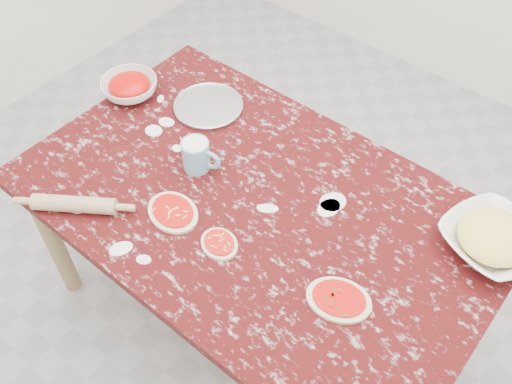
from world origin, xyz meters
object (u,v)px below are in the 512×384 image
object	(u,v)px
pizza_tray	(208,106)
sauce_bowl	(130,88)
flour_mug	(197,155)
rolling_pin	(74,204)
cheese_bowl	(492,241)
worktable	(256,217)

from	to	relation	value
pizza_tray	sauce_bowl	xyz separation A→B (m)	(-0.29, -0.14, 0.03)
flour_mug	rolling_pin	distance (m)	0.44
flour_mug	sauce_bowl	bearing A→B (deg)	166.17
sauce_bowl	cheese_bowl	size ratio (longest dim) A/B	0.74
rolling_pin	cheese_bowl	bearing A→B (deg)	32.92
worktable	pizza_tray	xyz separation A→B (m)	(-0.45, 0.25, 0.09)
worktable	rolling_pin	xyz separation A→B (m)	(-0.44, -0.41, 0.11)
cheese_bowl	flour_mug	xyz separation A→B (m)	(-0.94, -0.33, 0.02)
pizza_tray	cheese_bowl	size ratio (longest dim) A/B	0.90
sauce_bowl	cheese_bowl	xyz separation A→B (m)	(1.42, 0.21, 0.00)
sauce_bowl	worktable	bearing A→B (deg)	-8.66
cheese_bowl	rolling_pin	xyz separation A→B (m)	(-1.12, -0.73, -0.01)
cheese_bowl	pizza_tray	bearing A→B (deg)	-176.49
worktable	pizza_tray	size ratio (longest dim) A/B	6.00
cheese_bowl	worktable	bearing A→B (deg)	-154.84
cheese_bowl	flour_mug	world-z (taller)	flour_mug
worktable	rolling_pin	size ratio (longest dim) A/B	5.77
cheese_bowl	rolling_pin	distance (m)	1.34
flour_mug	rolling_pin	world-z (taller)	flour_mug
rolling_pin	flour_mug	bearing A→B (deg)	65.92
cheese_bowl	flour_mug	bearing A→B (deg)	-160.93
pizza_tray	cheese_bowl	bearing A→B (deg)	3.51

